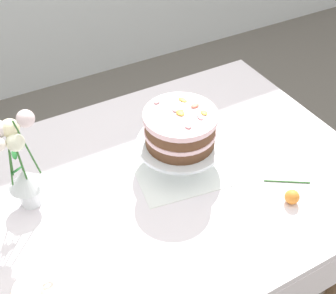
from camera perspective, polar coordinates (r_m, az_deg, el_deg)
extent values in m
plane|color=#666059|center=(2.03, -0.86, -18.96)|extent=(12.00, 12.00, 0.00)
cube|color=white|center=(1.44, -1.15, -4.74)|extent=(1.40, 1.00, 0.03)
cylinder|color=brown|center=(2.18, 7.97, 0.83)|extent=(0.06, 0.06, 0.71)
cube|color=white|center=(1.48, 1.52, -2.15)|extent=(0.37, 0.37, 0.00)
cylinder|color=silver|center=(1.48, 1.52, -1.97)|extent=(0.11, 0.11, 0.01)
cylinder|color=silver|center=(1.45, 1.55, -0.76)|extent=(0.03, 0.03, 0.07)
cylinder|color=silver|center=(1.42, 1.58, 0.53)|extent=(0.29, 0.29, 0.01)
cylinder|color=brown|center=(1.40, 1.60, 1.35)|extent=(0.23, 0.23, 0.04)
cylinder|color=beige|center=(1.39, 1.62, 2.22)|extent=(0.23, 0.23, 0.01)
cylinder|color=brown|center=(1.37, 1.64, 3.12)|extent=(0.23, 0.23, 0.04)
cylinder|color=beige|center=(1.35, 1.67, 4.13)|extent=(0.24, 0.24, 0.02)
ellipsoid|color=pink|center=(1.36, 0.93, 5.01)|extent=(0.02, 0.03, 0.01)
ellipsoid|color=yellow|center=(1.34, 1.67, 4.57)|extent=(0.03, 0.04, 0.01)
ellipsoid|color=#E56B51|center=(1.37, 3.61, 5.49)|extent=(0.03, 0.02, 0.01)
ellipsoid|color=pink|center=(1.39, -1.46, 6.16)|extent=(0.04, 0.04, 0.01)
ellipsoid|color=pink|center=(1.33, 4.27, 4.08)|extent=(0.03, 0.04, 0.01)
ellipsoid|color=yellow|center=(1.40, 1.96, 6.29)|extent=(0.03, 0.04, 0.00)
ellipsoid|color=yellow|center=(1.35, 4.88, 4.50)|extent=(0.02, 0.03, 0.00)
ellipsoid|color=orange|center=(1.35, 1.58, 4.66)|extent=(0.04, 0.03, 0.01)
ellipsoid|color=pink|center=(1.29, 2.73, 2.79)|extent=(0.03, 0.03, 0.01)
cylinder|color=silver|center=(1.40, -17.86, -5.94)|extent=(0.07, 0.07, 0.07)
cone|color=silver|center=(1.36, -18.45, -4.00)|extent=(0.11, 0.11, 0.06)
cylinder|color=#2D6028|center=(1.28, -18.15, -0.18)|extent=(0.04, 0.01, 0.21)
sphere|color=silver|center=(1.21, -18.39, 3.60)|extent=(0.05, 0.05, 0.05)
cylinder|color=#2D6028|center=(1.30, -19.37, -0.70)|extent=(0.01, 0.02, 0.17)
sphere|color=#F7EDBD|center=(1.25, -20.25, 2.39)|extent=(0.05, 0.05, 0.05)
ellipsoid|color=#236B2D|center=(1.31, -19.74, -0.92)|extent=(0.03, 0.05, 0.02)
cylinder|color=#2D6028|center=(1.30, -20.25, -0.83)|extent=(0.02, 0.02, 0.18)
cylinder|color=#2D6028|center=(1.29, -20.20, -1.95)|extent=(0.03, 0.02, 0.16)
ellipsoid|color=#236B2D|center=(1.31, -19.42, -2.90)|extent=(0.05, 0.04, 0.01)
cylinder|color=#2D6028|center=(1.29, -19.00, -1.69)|extent=(0.01, 0.02, 0.14)
sphere|color=silver|center=(1.24, -19.61, 0.59)|extent=(0.05, 0.05, 0.05)
cylinder|color=silver|center=(1.19, -17.88, -18.07)|extent=(0.07, 0.07, 0.06)
torus|color=silver|center=(1.19, -15.67, -17.24)|extent=(0.03, 0.01, 0.03)
cylinder|color=#2D6028|center=(1.47, 15.51, -4.46)|extent=(0.13, 0.09, 0.01)
sphere|color=orange|center=(1.40, 16.14, -6.38)|extent=(0.05, 0.05, 0.05)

